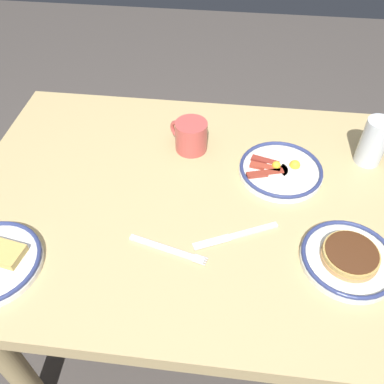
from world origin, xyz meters
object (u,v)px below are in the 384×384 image
(coffee_mug, at_px, (191,136))
(butter_knife, at_px, (236,235))
(plate_near_main, at_px, (281,170))
(fork_near, at_px, (168,249))
(plate_center_pancakes, at_px, (349,258))
(drinking_glass, at_px, (373,144))

(coffee_mug, relative_size, butter_knife, 0.57)
(plate_near_main, distance_m, fork_near, 0.39)
(plate_center_pancakes, bearing_deg, coffee_mug, -41.48)
(plate_near_main, bearing_deg, drinking_glass, -161.11)
(drinking_glass, bearing_deg, coffee_mug, 0.59)
(plate_near_main, xyz_separation_m, plate_center_pancakes, (-0.14, 0.27, 0.00))
(plate_near_main, distance_m, plate_center_pancakes, 0.31)
(plate_center_pancakes, bearing_deg, drinking_glass, -105.85)
(plate_center_pancakes, height_order, butter_knife, plate_center_pancakes)
(coffee_mug, bearing_deg, plate_center_pancakes, 138.52)
(fork_near, bearing_deg, drinking_glass, -143.66)
(fork_near, height_order, butter_knife, same)
(butter_knife, bearing_deg, coffee_mug, -64.52)
(drinking_glass, bearing_deg, plate_center_pancakes, 74.15)
(plate_near_main, bearing_deg, fork_near, 47.69)
(coffee_mug, height_order, drinking_glass, drinking_glass)
(drinking_glass, height_order, butter_knife, drinking_glass)
(plate_near_main, bearing_deg, butter_knife, 64.52)
(plate_center_pancakes, bearing_deg, butter_knife, -9.89)
(plate_center_pancakes, xyz_separation_m, fork_near, (0.40, 0.02, -0.01))
(plate_center_pancakes, distance_m, butter_knife, 0.25)
(plate_center_pancakes, bearing_deg, fork_near, 2.18)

